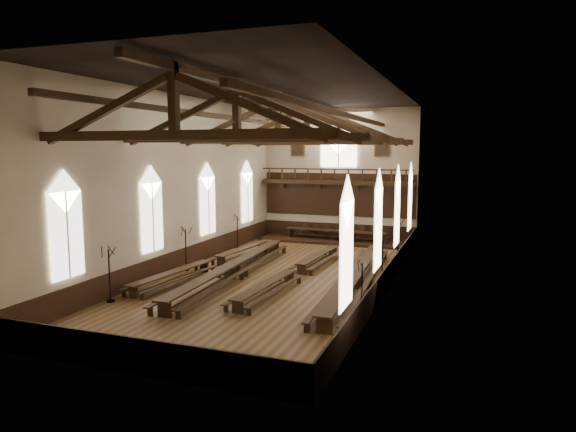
{
  "coord_description": "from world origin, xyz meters",
  "views": [
    {
      "loc": [
        9.79,
        -25.53,
        6.9
      ],
      "look_at": [
        0.01,
        1.5,
        3.18
      ],
      "focal_mm": 32.0,
      "sensor_mm": 36.0,
      "label": 1
    }
  ],
  "objects_px": {
    "refectory_row_c": "(296,270)",
    "high_table": "(335,232)",
    "candelabrum_left_near": "(110,285)",
    "dais": "(335,241)",
    "candelabrum_right_mid": "(382,270)",
    "refectory_row_a": "(213,261)",
    "refectory_row_d": "(356,276)",
    "candelabrum_left_far": "(238,238)",
    "refectory_row_b": "(232,267)",
    "candelabrum_right_far": "(398,248)",
    "candelabrum_right_near": "(362,297)",
    "candelabrum_left_mid": "(186,257)"
  },
  "relations": [
    {
      "from": "refectory_row_c",
      "to": "candelabrum_left_mid",
      "type": "distance_m",
      "value": 6.57
    },
    {
      "from": "candelabrum_left_mid",
      "to": "candelabrum_right_mid",
      "type": "relative_size",
      "value": 1.05
    },
    {
      "from": "refectory_row_b",
      "to": "candelabrum_left_far",
      "type": "relative_size",
      "value": 6.05
    },
    {
      "from": "refectory_row_c",
      "to": "candelabrum_left_far",
      "type": "distance_m",
      "value": 9.25
    },
    {
      "from": "high_table",
      "to": "candelabrum_right_far",
      "type": "relative_size",
      "value": 2.78
    },
    {
      "from": "refectory_row_a",
      "to": "dais",
      "type": "relative_size",
      "value": 1.21
    },
    {
      "from": "refectory_row_b",
      "to": "dais",
      "type": "height_order",
      "value": "refectory_row_b"
    },
    {
      "from": "refectory_row_a",
      "to": "candelabrum_left_near",
      "type": "height_order",
      "value": "candelabrum_left_near"
    },
    {
      "from": "refectory_row_a",
      "to": "candelabrum_left_mid",
      "type": "relative_size",
      "value": 5.42
    },
    {
      "from": "refectory_row_b",
      "to": "refectory_row_c",
      "type": "distance_m",
      "value": 3.45
    },
    {
      "from": "dais",
      "to": "candelabrum_right_far",
      "type": "xyz_separation_m",
      "value": [
        5.34,
        -5.14,
        0.76
      ]
    },
    {
      "from": "refectory_row_c",
      "to": "high_table",
      "type": "bearing_deg",
      "value": 94.01
    },
    {
      "from": "candelabrum_left_near",
      "to": "candelabrum_right_mid",
      "type": "xyz_separation_m",
      "value": [
        11.1,
        7.49,
        -0.05
      ]
    },
    {
      "from": "refectory_row_c",
      "to": "candelabrum_left_mid",
      "type": "xyz_separation_m",
      "value": [
        -6.56,
        -0.34,
        0.29
      ]
    },
    {
      "from": "high_table",
      "to": "candelabrum_right_far",
      "type": "distance_m",
      "value": 7.42
    },
    {
      "from": "refectory_row_a",
      "to": "refectory_row_d",
      "type": "xyz_separation_m",
      "value": [
        8.6,
        -0.96,
        0.08
      ]
    },
    {
      "from": "refectory_row_c",
      "to": "high_table",
      "type": "height_order",
      "value": "high_table"
    },
    {
      "from": "refectory_row_a",
      "to": "refectory_row_c",
      "type": "height_order",
      "value": "refectory_row_a"
    },
    {
      "from": "refectory_row_d",
      "to": "dais",
      "type": "height_order",
      "value": "refectory_row_d"
    },
    {
      "from": "candelabrum_right_near",
      "to": "candelabrum_right_far",
      "type": "relative_size",
      "value": 0.82
    },
    {
      "from": "refectory_row_b",
      "to": "candelabrum_left_mid",
      "type": "relative_size",
      "value": 5.84
    },
    {
      "from": "candelabrum_left_near",
      "to": "refectory_row_d",
      "type": "bearing_deg",
      "value": 32.66
    },
    {
      "from": "candelabrum_left_near",
      "to": "candelabrum_left_far",
      "type": "xyz_separation_m",
      "value": [
        -0.0,
        13.44,
        -0.04
      ]
    },
    {
      "from": "candelabrum_right_near",
      "to": "candelabrum_left_mid",
      "type": "bearing_deg",
      "value": 159.06
    },
    {
      "from": "candelabrum_right_mid",
      "to": "candelabrum_left_near",
      "type": "bearing_deg",
      "value": -145.98
    },
    {
      "from": "candelabrum_left_near",
      "to": "candelabrum_right_far",
      "type": "height_order",
      "value": "candelabrum_right_far"
    },
    {
      "from": "refectory_row_d",
      "to": "candelabrum_left_mid",
      "type": "xyz_separation_m",
      "value": [
        -9.95,
        0.21,
        0.2
      ]
    },
    {
      "from": "dais",
      "to": "candelabrum_right_mid",
      "type": "distance_m",
      "value": 12.11
    },
    {
      "from": "refectory_row_d",
      "to": "high_table",
      "type": "xyz_separation_m",
      "value": [
        -4.19,
        11.96,
        0.23
      ]
    },
    {
      "from": "candelabrum_left_far",
      "to": "candelabrum_left_mid",
      "type": "bearing_deg",
      "value": -90.0
    },
    {
      "from": "refectory_row_c",
      "to": "candelabrum_right_far",
      "type": "bearing_deg",
      "value": 54.09
    },
    {
      "from": "high_table",
      "to": "candelabrum_right_mid",
      "type": "relative_size",
      "value": 3.21
    },
    {
      "from": "candelabrum_left_far",
      "to": "candelabrum_right_near",
      "type": "relative_size",
      "value": 1.06
    },
    {
      "from": "candelabrum_right_near",
      "to": "candelabrum_right_far",
      "type": "distance_m",
      "value": 10.86
    },
    {
      "from": "refectory_row_d",
      "to": "dais",
      "type": "relative_size",
      "value": 1.3
    },
    {
      "from": "high_table",
      "to": "candelabrum_right_mid",
      "type": "height_order",
      "value": "candelabrum_right_mid"
    },
    {
      "from": "high_table",
      "to": "dais",
      "type": "bearing_deg",
      "value": -82.87
    },
    {
      "from": "refectory_row_d",
      "to": "candelabrum_left_near",
      "type": "relative_size",
      "value": 5.73
    },
    {
      "from": "high_table",
      "to": "candelabrum_right_near",
      "type": "bearing_deg",
      "value": -71.53
    },
    {
      "from": "candelabrum_right_far",
      "to": "candelabrum_right_mid",
      "type": "bearing_deg",
      "value": -90.0
    },
    {
      "from": "refectory_row_c",
      "to": "candelabrum_right_near",
      "type": "xyz_separation_m",
      "value": [
        4.54,
        -4.59,
        0.22
      ]
    },
    {
      "from": "candelabrum_left_near",
      "to": "candelabrum_left_far",
      "type": "distance_m",
      "value": 13.44
    },
    {
      "from": "refectory_row_c",
      "to": "candelabrum_left_near",
      "type": "xyz_separation_m",
      "value": [
        -6.56,
        -6.92,
        0.3
      ]
    },
    {
      "from": "refectory_row_c",
      "to": "candelabrum_left_near",
      "type": "relative_size",
      "value": 5.27
    },
    {
      "from": "high_table",
      "to": "candelabrum_left_far",
      "type": "relative_size",
      "value": 3.17
    },
    {
      "from": "high_table",
      "to": "candelabrum_left_near",
      "type": "xyz_separation_m",
      "value": [
        -5.76,
        -18.34,
        -0.02
      ]
    },
    {
      "from": "dais",
      "to": "candelabrum_right_far",
      "type": "height_order",
      "value": "candelabrum_right_far"
    },
    {
      "from": "refectory_row_a",
      "to": "candelabrum_left_mid",
      "type": "xyz_separation_m",
      "value": [
        -1.34,
        -0.75,
        0.28
      ]
    },
    {
      "from": "high_table",
      "to": "candelabrum_right_near",
      "type": "xyz_separation_m",
      "value": [
        5.34,
        -16.0,
        -0.1
      ]
    },
    {
      "from": "refectory_row_d",
      "to": "refectory_row_c",
      "type": "bearing_deg",
      "value": 170.87
    }
  ]
}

